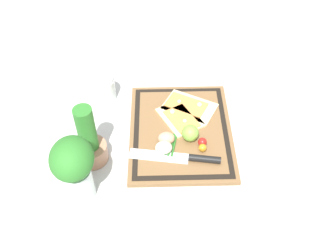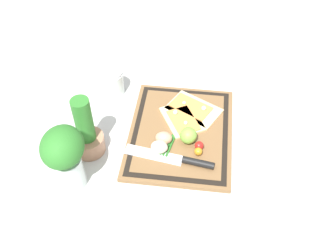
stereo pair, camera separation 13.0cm
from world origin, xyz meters
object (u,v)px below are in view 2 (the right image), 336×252
object	(u,v)px
pizza_slice_near	(193,109)
herb_glass	(65,155)
lime	(188,135)
knife	(184,160)
herb_pot	(87,134)
sauce_jar	(113,84)
egg_brown	(164,138)
cherry_tomato_red	(199,146)
egg_pink	(159,147)
pizza_slice_far	(182,119)
cherry_tomato_yellow	(198,152)

from	to	relation	value
pizza_slice_near	herb_glass	size ratio (longest dim) A/B	0.94
lime	knife	bearing A→B (deg)	175.97
lime	pizza_slice_near	bearing A→B (deg)	-2.14
knife	herb_pot	size ratio (longest dim) A/B	1.33
pizza_slice_near	sauce_jar	xyz separation A→B (m)	(0.08, 0.30, 0.02)
egg_brown	cherry_tomato_red	bearing A→B (deg)	-96.51
egg_pink	sauce_jar	xyz separation A→B (m)	(0.28, 0.21, 0.00)
herb_glass	cherry_tomato_red	bearing A→B (deg)	-66.08
knife	egg_pink	size ratio (longest dim) A/B	5.33
pizza_slice_far	sauce_jar	world-z (taller)	sauce_jar
cherry_tomato_red	pizza_slice_near	bearing A→B (deg)	10.32
knife	herb_glass	xyz separation A→B (m)	(-0.11, 0.33, 0.11)
cherry_tomato_red	herb_glass	size ratio (longest dim) A/B	0.13
knife	egg_pink	bearing A→B (deg)	67.61
cherry_tomato_yellow	sauce_jar	size ratio (longest dim) A/B	0.27
pizza_slice_near	lime	world-z (taller)	lime
pizza_slice_near	knife	world-z (taller)	pizza_slice_near
cherry_tomato_red	herb_pot	distance (m)	0.35
knife	herb_glass	bearing A→B (deg)	107.87
egg_brown	herb_glass	bearing A→B (deg)	124.82
egg_brown	cherry_tomato_yellow	world-z (taller)	egg_brown
pizza_slice_far	herb_glass	world-z (taller)	herb_glass
pizza_slice_near	lime	bearing A→B (deg)	177.86
pizza_slice_far	sauce_jar	distance (m)	0.30
egg_brown	egg_pink	bearing A→B (deg)	166.78
sauce_jar	herb_glass	bearing A→B (deg)	175.07
pizza_slice_near	cherry_tomato_yellow	xyz separation A→B (m)	(-0.20, -0.03, 0.01)
pizza_slice_far	cherry_tomato_red	size ratio (longest dim) A/B	6.52
pizza_slice_far	herb_pot	xyz separation A→B (m)	(-0.15, 0.29, 0.05)
egg_brown	cherry_tomato_red	distance (m)	0.12
lime	cherry_tomato_red	size ratio (longest dim) A/B	1.93
herb_pot	herb_glass	world-z (taller)	herb_glass
egg_brown	herb_glass	world-z (taller)	herb_glass
knife	pizza_slice_far	bearing A→B (deg)	7.02
sauce_jar	herb_pot	bearing A→B (deg)	176.46
cherry_tomato_yellow	herb_pot	size ratio (longest dim) A/B	0.12
lime	herb_pot	world-z (taller)	herb_pot
pizza_slice_far	egg_pink	distance (m)	0.16
herb_pot	sauce_jar	xyz separation A→B (m)	(0.28, -0.02, -0.03)
cherry_tomato_red	cherry_tomato_yellow	xyz separation A→B (m)	(-0.02, 0.00, -0.00)
cherry_tomato_red	cherry_tomato_yellow	size ratio (longest dim) A/B	1.11
pizza_slice_near	sauce_jar	distance (m)	0.31
egg_brown	lime	xyz separation A→B (m)	(0.01, -0.08, 0.01)
pizza_slice_near	cherry_tomato_yellow	bearing A→B (deg)	-171.19
egg_pink	sauce_jar	world-z (taller)	sauce_jar
lime	cherry_tomato_yellow	distance (m)	0.06
egg_brown	herb_pot	xyz separation A→B (m)	(-0.04, 0.24, 0.04)
egg_pink	herb_pot	bearing A→B (deg)	91.38
sauce_jar	herb_glass	size ratio (longest dim) A/B	0.43
egg_brown	egg_pink	world-z (taller)	same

